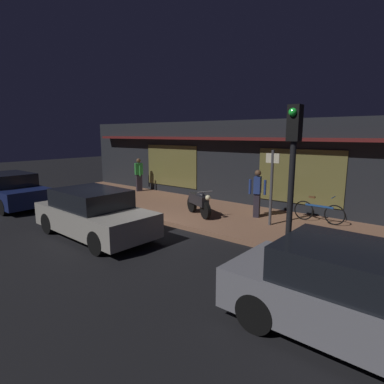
# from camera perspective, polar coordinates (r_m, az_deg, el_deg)

# --- Properties ---
(ground_plane) EXTENTS (60.00, 60.00, 0.00)m
(ground_plane) POSITION_cam_1_polar(r_m,az_deg,el_deg) (10.24, -9.68, -6.98)
(ground_plane) COLOR black
(sidewalk_slab) EXTENTS (18.00, 4.00, 0.15)m
(sidewalk_slab) POSITION_cam_1_polar(r_m,az_deg,el_deg) (12.31, 0.90, -3.48)
(sidewalk_slab) COLOR #8C6047
(sidewalk_slab) RESTS_ON ground_plane
(storefront_building) EXTENTS (18.00, 3.30, 3.60)m
(storefront_building) POSITION_cam_1_polar(r_m,az_deg,el_deg) (14.80, 9.14, 5.54)
(storefront_building) COLOR black
(storefront_building) RESTS_ON ground_plane
(motorcycle) EXTENTS (1.58, 0.90, 0.97)m
(motorcycle) POSITION_cam_1_polar(r_m,az_deg,el_deg) (11.26, 1.25, -1.81)
(motorcycle) COLOR black
(motorcycle) RESTS_ON sidewalk_slab
(bicycle_parked) EXTENTS (1.66, 0.42, 0.91)m
(bicycle_parked) POSITION_cam_1_polar(r_m,az_deg,el_deg) (11.25, 21.93, -3.33)
(bicycle_parked) COLOR black
(bicycle_parked) RESTS_ON sidewalk_slab
(person_photographer) EXTENTS (0.59, 0.44, 1.67)m
(person_photographer) POSITION_cam_1_polar(r_m,az_deg,el_deg) (16.32, -9.58, 3.23)
(person_photographer) COLOR #28232D
(person_photographer) RESTS_ON sidewalk_slab
(person_bystander) EXTENTS (0.61, 0.43, 1.67)m
(person_bystander) POSITION_cam_1_polar(r_m,az_deg,el_deg) (11.24, 11.72, -0.07)
(person_bystander) COLOR #28232D
(person_bystander) RESTS_ON sidewalk_slab
(sign_post) EXTENTS (0.44, 0.09, 2.40)m
(sign_post) POSITION_cam_1_polar(r_m,az_deg,el_deg) (10.25, 14.19, 1.55)
(sign_post) COLOR #47474C
(sign_post) RESTS_ON sidewalk_slab
(traffic_light_pole) EXTENTS (0.24, 0.33, 3.60)m
(traffic_light_pole) POSITION_cam_1_polar(r_m,az_deg,el_deg) (6.61, 17.69, 5.07)
(traffic_light_pole) COLOR black
(traffic_light_pole) RESTS_ON ground_plane
(parked_car_near) EXTENTS (4.11, 1.79, 1.42)m
(parked_car_near) POSITION_cam_1_polar(r_m,az_deg,el_deg) (15.36, -30.09, 0.29)
(parked_car_near) COLOR black
(parked_car_near) RESTS_ON ground_plane
(parked_car_far) EXTENTS (4.16, 1.89, 1.42)m
(parked_car_far) POSITION_cam_1_polar(r_m,az_deg,el_deg) (9.88, -17.35, -3.71)
(parked_car_far) COLOR black
(parked_car_far) RESTS_ON ground_plane
(parked_car_across) EXTENTS (4.13, 1.83, 1.42)m
(parked_car_across) POSITION_cam_1_polar(r_m,az_deg,el_deg) (5.43, 28.64, -16.42)
(parked_car_across) COLOR black
(parked_car_across) RESTS_ON ground_plane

